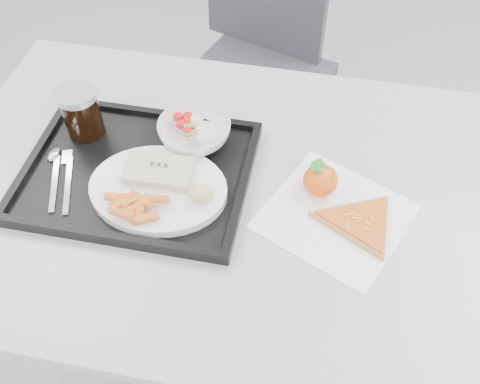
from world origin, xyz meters
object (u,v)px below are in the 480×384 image
at_px(salad_bowl, 195,132).
at_px(tangerine, 320,180).
at_px(chair, 258,46).
at_px(table, 232,210).
at_px(pizza_slice, 360,222).
at_px(tray, 138,173).
at_px(dinner_plate, 158,189).
at_px(cola_glass, 81,112).

xyz_separation_m(salad_bowl, tangerine, (0.27, -0.08, -0.00)).
relative_size(chair, tangerine, 11.39).
bearing_deg(chair, table, -84.42).
xyz_separation_m(table, salad_bowl, (-0.10, 0.11, 0.11)).
xyz_separation_m(table, pizza_slice, (0.25, -0.04, 0.08)).
distance_m(table, tray, 0.21).
distance_m(tangerine, pizza_slice, 0.11).
xyz_separation_m(tray, pizza_slice, (0.45, -0.04, 0.00)).
xyz_separation_m(chair, salad_bowl, (-0.02, -0.67, 0.25)).
relative_size(tray, pizza_slice, 2.25).
distance_m(dinner_plate, pizza_slice, 0.39).
distance_m(table, cola_glass, 0.37).
height_order(table, tangerine, tangerine).
bearing_deg(salad_bowl, tray, -130.80).
bearing_deg(salad_bowl, tangerine, -16.31).
distance_m(table, chair, 0.80).
xyz_separation_m(chair, cola_glass, (-0.26, -0.69, 0.28)).
bearing_deg(chair, pizza_slice, -68.10).
height_order(table, chair, chair).
xyz_separation_m(dinner_plate, salad_bowl, (0.03, 0.15, 0.01)).
bearing_deg(tangerine, cola_glass, 173.28).
bearing_deg(chair, salad_bowl, -92.08).
relative_size(table, chair, 1.29).
bearing_deg(tangerine, chair, 108.13).
relative_size(salad_bowl, cola_glass, 1.41).
bearing_deg(tray, dinner_plate, -37.79).
height_order(dinner_plate, salad_bowl, salad_bowl).
distance_m(table, salad_bowl, 0.18).
bearing_deg(pizza_slice, table, 170.67).
xyz_separation_m(chair, tangerine, (0.25, -0.75, 0.25)).
distance_m(salad_bowl, tangerine, 0.28).
height_order(table, salad_bowl, salad_bowl).
distance_m(dinner_plate, salad_bowl, 0.16).
xyz_separation_m(tray, tangerine, (0.36, 0.03, 0.03)).
bearing_deg(tray, cola_glass, 148.22).
relative_size(dinner_plate, salad_bowl, 1.78).
distance_m(dinner_plate, cola_glass, 0.24).
xyz_separation_m(dinner_plate, tangerine, (0.31, 0.07, 0.01)).
height_order(tray, dinner_plate, dinner_plate).
xyz_separation_m(cola_glass, tangerine, (0.51, -0.06, -0.04)).
xyz_separation_m(salad_bowl, pizza_slice, (0.35, -0.15, -0.03)).
bearing_deg(chair, cola_glass, -110.50).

